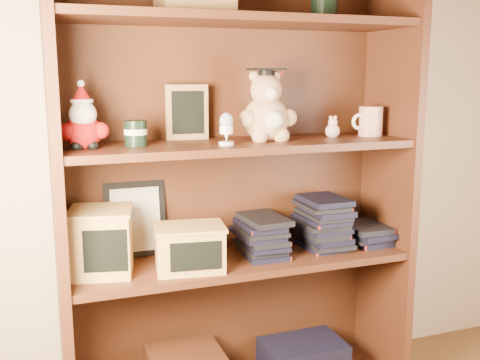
% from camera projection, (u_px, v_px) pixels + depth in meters
% --- Properties ---
extents(bookcase, '(1.20, 0.35, 1.60)m').
position_uv_depth(bookcase, '(234.00, 189.00, 1.94)').
color(bookcase, '#4A2515').
rests_on(bookcase, ground).
extents(shelf_lower, '(1.14, 0.33, 0.02)m').
position_uv_depth(shelf_lower, '(240.00, 260.00, 1.94)').
color(shelf_lower, '#4A2515').
rests_on(shelf_lower, ground).
extents(shelf_upper, '(1.14, 0.33, 0.02)m').
position_uv_depth(shelf_upper, '(240.00, 145.00, 1.86)').
color(shelf_upper, '#4A2515').
rests_on(shelf_upper, ground).
extents(santa_plush, '(0.15, 0.11, 0.21)m').
position_uv_depth(santa_plush, '(83.00, 123.00, 1.67)').
color(santa_plush, '#A50F0F').
rests_on(santa_plush, shelf_upper).
extents(teachers_tin, '(0.07, 0.07, 0.08)m').
position_uv_depth(teachers_tin, '(136.00, 133.00, 1.74)').
color(teachers_tin, black).
rests_on(teachers_tin, shelf_upper).
extents(chalkboard_plaque, '(0.14, 0.08, 0.19)m').
position_uv_depth(chalkboard_plaque, '(187.00, 113.00, 1.90)').
color(chalkboard_plaque, '#9E7547').
rests_on(chalkboard_plaque, shelf_upper).
extents(egg_cup, '(0.05, 0.05, 0.10)m').
position_uv_depth(egg_cup, '(226.00, 128.00, 1.75)').
color(egg_cup, white).
rests_on(egg_cup, shelf_upper).
extents(grad_teddy_bear, '(0.20, 0.17, 0.25)m').
position_uv_depth(grad_teddy_bear, '(267.00, 113.00, 1.86)').
color(grad_teddy_bear, tan).
rests_on(grad_teddy_bear, shelf_upper).
extents(pink_figurine, '(0.05, 0.05, 0.08)m').
position_uv_depth(pink_figurine, '(333.00, 129.00, 1.97)').
color(pink_figurine, beige).
rests_on(pink_figurine, shelf_upper).
extents(teacher_mug, '(0.12, 0.08, 0.11)m').
position_uv_depth(teacher_mug, '(370.00, 121.00, 2.01)').
color(teacher_mug, silver).
rests_on(teacher_mug, shelf_upper).
extents(certificate_frame, '(0.21, 0.05, 0.26)m').
position_uv_depth(certificate_frame, '(135.00, 219.00, 1.93)').
color(certificate_frame, black).
rests_on(certificate_frame, shelf_lower).
extents(treats_box, '(0.23, 0.23, 0.21)m').
position_uv_depth(treats_box, '(102.00, 241.00, 1.76)').
color(treats_box, tan).
rests_on(treats_box, shelf_lower).
extents(pencils_box, '(0.24, 0.19, 0.15)m').
position_uv_depth(pencils_box, '(190.00, 247.00, 1.79)').
color(pencils_box, tan).
rests_on(pencils_box, shelf_lower).
extents(book_stack_left, '(0.14, 0.20, 0.13)m').
position_uv_depth(book_stack_left, '(261.00, 237.00, 1.95)').
color(book_stack_left, black).
rests_on(book_stack_left, shelf_lower).
extents(book_stack_mid, '(0.14, 0.20, 0.18)m').
position_uv_depth(book_stack_mid, '(323.00, 224.00, 2.02)').
color(book_stack_mid, black).
rests_on(book_stack_mid, shelf_lower).
extents(book_stack_right, '(0.14, 0.20, 0.06)m').
position_uv_depth(book_stack_right, '(366.00, 234.00, 2.09)').
color(book_stack_right, black).
rests_on(book_stack_right, shelf_lower).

